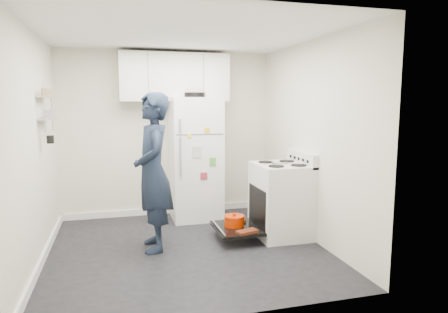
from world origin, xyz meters
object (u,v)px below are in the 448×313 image
object	(u,v)px
electric_range	(280,201)
open_oven_door	(236,225)
person	(153,172)
refrigerator	(195,158)

from	to	relation	value
electric_range	open_oven_door	bearing A→B (deg)	178.53
open_oven_door	person	distance (m)	1.28
refrigerator	person	size ratio (longest dim) A/B	1.01
refrigerator	electric_range	bearing A→B (deg)	-50.65
electric_range	open_oven_door	size ratio (longest dim) A/B	1.55
open_oven_door	refrigerator	distance (m)	1.34
open_oven_door	person	bearing A→B (deg)	-176.66
person	refrigerator	bearing A→B (deg)	146.11
electric_range	person	world-z (taller)	person
refrigerator	open_oven_door	bearing A→B (deg)	-74.23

